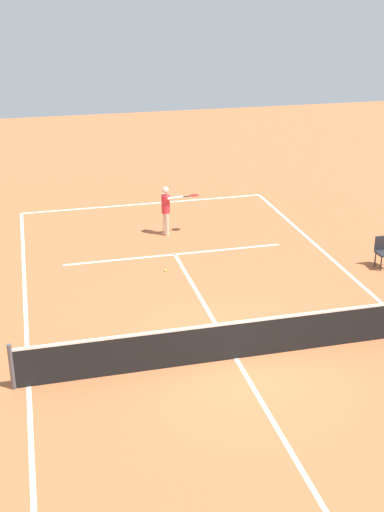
% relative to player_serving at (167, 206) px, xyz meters
% --- Properties ---
extents(ground_plane, '(60.00, 60.00, 0.00)m').
position_rel_player_serving_xyz_m(ground_plane, '(0.15, 8.12, -0.99)').
color(ground_plane, '#B76038').
extents(court_lines, '(9.35, 23.15, 0.01)m').
position_rel_player_serving_xyz_m(court_lines, '(0.15, 8.12, -0.99)').
color(court_lines, white).
rests_on(court_lines, ground).
extents(tennis_net, '(9.95, 0.10, 1.07)m').
position_rel_player_serving_xyz_m(tennis_net, '(0.15, 8.12, -0.50)').
color(tennis_net, '#4C4C51').
rests_on(tennis_net, ground).
extents(player_serving, '(1.30, 0.45, 1.67)m').
position_rel_player_serving_xyz_m(player_serving, '(0.00, 0.00, 0.00)').
color(player_serving, beige).
rests_on(player_serving, ground).
extents(tennis_ball, '(0.07, 0.07, 0.07)m').
position_rel_player_serving_xyz_m(tennis_ball, '(0.71, 2.98, -0.96)').
color(tennis_ball, '#CCE033').
rests_on(tennis_ball, ground).
extents(courtside_chair_mid, '(0.44, 0.46, 0.95)m').
position_rel_player_serving_xyz_m(courtside_chair_mid, '(-5.65, 4.25, -0.46)').
color(courtside_chair_mid, '#262626').
rests_on(courtside_chair_mid, ground).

